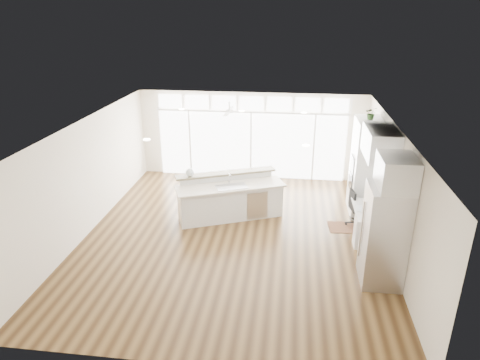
# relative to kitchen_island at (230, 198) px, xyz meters

# --- Properties ---
(floor) EXTENTS (7.00, 8.00, 0.02)m
(floor) POSITION_rel_kitchen_island_xyz_m (0.22, -1.00, -0.55)
(floor) COLOR #3B2612
(floor) RESTS_ON ground
(ceiling) EXTENTS (7.00, 8.00, 0.02)m
(ceiling) POSITION_rel_kitchen_island_xyz_m (0.22, -1.00, 2.16)
(ceiling) COLOR white
(ceiling) RESTS_ON wall_back
(wall_back) EXTENTS (7.00, 0.04, 2.70)m
(wall_back) POSITION_rel_kitchen_island_xyz_m (0.22, 3.00, 0.81)
(wall_back) COLOR silver
(wall_back) RESTS_ON floor
(wall_front) EXTENTS (7.00, 0.04, 2.70)m
(wall_front) POSITION_rel_kitchen_island_xyz_m (0.22, -5.00, 0.81)
(wall_front) COLOR silver
(wall_front) RESTS_ON floor
(wall_left) EXTENTS (0.04, 8.00, 2.70)m
(wall_left) POSITION_rel_kitchen_island_xyz_m (-3.28, -1.00, 0.81)
(wall_left) COLOR silver
(wall_left) RESTS_ON floor
(wall_right) EXTENTS (0.04, 8.00, 2.70)m
(wall_right) POSITION_rel_kitchen_island_xyz_m (3.72, -1.00, 0.81)
(wall_right) COLOR silver
(wall_right) RESTS_ON floor
(glass_wall) EXTENTS (5.80, 0.06, 2.08)m
(glass_wall) POSITION_rel_kitchen_island_xyz_m (0.22, 2.94, 0.51)
(glass_wall) COLOR silver
(glass_wall) RESTS_ON wall_back
(transom_row) EXTENTS (5.90, 0.06, 0.40)m
(transom_row) POSITION_rel_kitchen_island_xyz_m (0.22, 2.94, 1.84)
(transom_row) COLOR silver
(transom_row) RESTS_ON wall_back
(desk_window) EXTENTS (0.04, 0.85, 0.85)m
(desk_window) POSITION_rel_kitchen_island_xyz_m (3.68, -0.70, 1.01)
(desk_window) COLOR silver
(desk_window) RESTS_ON wall_right
(ceiling_fan) EXTENTS (1.16, 1.16, 0.32)m
(ceiling_fan) POSITION_rel_kitchen_island_xyz_m (-0.28, 1.80, 1.94)
(ceiling_fan) COLOR white
(ceiling_fan) RESTS_ON ceiling
(recessed_lights) EXTENTS (3.40, 3.00, 0.02)m
(recessed_lights) POSITION_rel_kitchen_island_xyz_m (0.22, -0.80, 2.14)
(recessed_lights) COLOR beige
(recessed_lights) RESTS_ON ceiling
(oven_cabinet) EXTENTS (0.64, 1.20, 2.50)m
(oven_cabinet) POSITION_rel_kitchen_island_xyz_m (3.39, 0.80, 0.71)
(oven_cabinet) COLOR white
(oven_cabinet) RESTS_ON floor
(desk_nook) EXTENTS (0.72, 1.30, 0.76)m
(desk_nook) POSITION_rel_kitchen_island_xyz_m (3.35, -0.70, -0.16)
(desk_nook) COLOR white
(desk_nook) RESTS_ON floor
(upper_cabinets) EXTENTS (0.64, 1.30, 0.64)m
(upper_cabinets) POSITION_rel_kitchen_island_xyz_m (3.39, -0.70, 1.81)
(upper_cabinets) COLOR white
(upper_cabinets) RESTS_ON wall_right
(refrigerator) EXTENTS (0.76, 0.90, 2.00)m
(refrigerator) POSITION_rel_kitchen_island_xyz_m (3.33, -2.35, 0.46)
(refrigerator) COLOR silver
(refrigerator) RESTS_ON floor
(fridge_cabinet) EXTENTS (0.64, 0.90, 0.60)m
(fridge_cabinet) POSITION_rel_kitchen_island_xyz_m (3.39, -2.35, 1.76)
(fridge_cabinet) COLOR white
(fridge_cabinet) RESTS_ON wall_right
(framed_photos) EXTENTS (0.06, 0.22, 0.80)m
(framed_photos) POSITION_rel_kitchen_island_xyz_m (3.68, -0.08, 0.86)
(framed_photos) COLOR black
(framed_photos) RESTS_ON wall_right
(kitchen_island) EXTENTS (2.93, 2.02, 1.09)m
(kitchen_island) POSITION_rel_kitchen_island_xyz_m (0.00, 0.00, 0.00)
(kitchen_island) COLOR white
(kitchen_island) RESTS_ON floor
(rug) EXTENTS (0.90, 0.68, 0.01)m
(rug) POSITION_rel_kitchen_island_xyz_m (2.92, -0.20, -0.54)
(rug) COLOR #3D2013
(rug) RESTS_ON floor
(office_chair) EXTENTS (0.56, 0.53, 0.93)m
(office_chair) POSITION_rel_kitchen_island_xyz_m (3.23, -0.02, -0.08)
(office_chair) COLOR black
(office_chair) RESTS_ON floor
(fishbowl) EXTENTS (0.28, 0.28, 0.22)m
(fishbowl) POSITION_rel_kitchen_island_xyz_m (-1.03, -0.00, 0.65)
(fishbowl) COLOR silver
(fishbowl) RESTS_ON kitchen_island
(monitor) EXTENTS (0.09, 0.46, 0.38)m
(monitor) POSITION_rel_kitchen_island_xyz_m (3.27, -0.70, 0.40)
(monitor) COLOR black
(monitor) RESTS_ON desk_nook
(keyboard) EXTENTS (0.17, 0.36, 0.02)m
(keyboard) POSITION_rel_kitchen_island_xyz_m (3.10, -0.70, 0.22)
(keyboard) COLOR white
(keyboard) RESTS_ON desk_nook
(potted_plant) EXTENTS (0.31, 0.34, 0.25)m
(potted_plant) POSITION_rel_kitchen_island_xyz_m (3.39, 0.80, 2.08)
(potted_plant) COLOR #335C27
(potted_plant) RESTS_ON oven_cabinet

